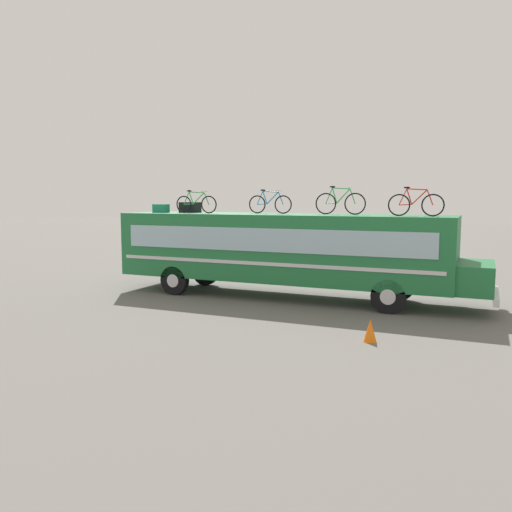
{
  "coord_description": "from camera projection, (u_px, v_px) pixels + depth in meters",
  "views": [
    {
      "loc": [
        6.63,
        -17.18,
        3.55
      ],
      "look_at": [
        -0.92,
        0.0,
        1.43
      ],
      "focal_mm": 36.52,
      "sensor_mm": 36.0,
      "label": 1
    }
  ],
  "objects": [
    {
      "name": "ground_plane",
      "position": [
        280.0,
        297.0,
        18.68
      ],
      "size": [
        120.0,
        120.0,
        0.0
      ],
      "primitive_type": "plane",
      "color": "#605E59"
    },
    {
      "name": "bus",
      "position": [
        285.0,
        248.0,
        18.4
      ],
      "size": [
        13.05,
        2.65,
        2.97
      ],
      "color": "#1E6B38",
      "rests_on": "ground"
    },
    {
      "name": "luggage_bag_1",
      "position": [
        161.0,
        208.0,
        20.04
      ],
      "size": [
        0.57,
        0.35,
        0.32
      ],
      "primitive_type": "cube",
      "color": "#1E7F66",
      "rests_on": "bus"
    },
    {
      "name": "luggage_bag_2",
      "position": [
        190.0,
        207.0,
        20.17
      ],
      "size": [
        0.71,
        0.53,
        0.4
      ],
      "primitive_type": "cube",
      "color": "black",
      "rests_on": "bus"
    },
    {
      "name": "rooftop_bicycle_1",
      "position": [
        196.0,
        203.0,
        19.25
      ],
      "size": [
        1.71,
        0.44,
        0.86
      ],
      "color": "black",
      "rests_on": "bus"
    },
    {
      "name": "rooftop_bicycle_2",
      "position": [
        270.0,
        203.0,
        18.81
      ],
      "size": [
        1.67,
        0.44,
        0.88
      ],
      "color": "black",
      "rests_on": "bus"
    },
    {
      "name": "rooftop_bicycle_3",
      "position": [
        340.0,
        203.0,
        17.76
      ],
      "size": [
        1.76,
        0.44,
        0.98
      ],
      "color": "black",
      "rests_on": "bus"
    },
    {
      "name": "rooftop_bicycle_4",
      "position": [
        416.0,
        204.0,
        16.13
      ],
      "size": [
        1.7,
        0.44,
        0.92
      ],
      "color": "black",
      "rests_on": "bus"
    },
    {
      "name": "traffic_cone",
      "position": [
        370.0,
        331.0,
        12.81
      ],
      "size": [
        0.32,
        0.32,
        0.57
      ],
      "primitive_type": "cone",
      "color": "orange",
      "rests_on": "ground"
    }
  ]
}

